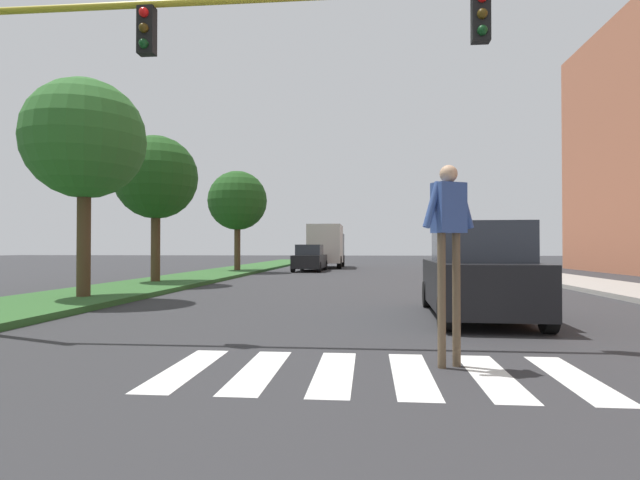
{
  "coord_description": "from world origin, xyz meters",
  "views": [
    {
      "loc": [
        -0.05,
        2.94,
        1.47
      ],
      "look_at": [
        -1.5,
        18.26,
        1.7
      ],
      "focal_mm": 28.8,
      "sensor_mm": 36.0,
      "label": 1
    }
  ],
  "objects_px": {
    "pedestrian_performer": "(449,232)",
    "truck_box_delivery": "(327,245)",
    "suv_crossing": "(477,274)",
    "sedan_midblock": "(310,259)",
    "tree_far": "(156,178)",
    "traffic_light_gantry": "(149,72)",
    "tree_mid": "(84,140)",
    "tree_distant": "(237,201)"
  },
  "relations": [
    {
      "from": "pedestrian_performer",
      "to": "truck_box_delivery",
      "type": "height_order",
      "value": "truck_box_delivery"
    },
    {
      "from": "pedestrian_performer",
      "to": "truck_box_delivery",
      "type": "xyz_separation_m",
      "value": [
        -4.07,
        31.11,
        -0.03
      ]
    },
    {
      "from": "tree_distant",
      "to": "pedestrian_performer",
      "type": "height_order",
      "value": "tree_distant"
    },
    {
      "from": "tree_mid",
      "to": "pedestrian_performer",
      "type": "distance_m",
      "value": 11.42
    },
    {
      "from": "pedestrian_performer",
      "to": "suv_crossing",
      "type": "height_order",
      "value": "pedestrian_performer"
    },
    {
      "from": "tree_mid",
      "to": "tree_far",
      "type": "relative_size",
      "value": 1.03
    },
    {
      "from": "pedestrian_performer",
      "to": "sedan_midblock",
      "type": "bearing_deg",
      "value": 100.35
    },
    {
      "from": "tree_far",
      "to": "pedestrian_performer",
      "type": "xyz_separation_m",
      "value": [
        9.36,
        -13.08,
        -2.57
      ]
    },
    {
      "from": "tree_far",
      "to": "truck_box_delivery",
      "type": "xyz_separation_m",
      "value": [
        5.29,
        18.03,
        -2.59
      ]
    },
    {
      "from": "tree_mid",
      "to": "truck_box_delivery",
      "type": "height_order",
      "value": "tree_mid"
    },
    {
      "from": "suv_crossing",
      "to": "sedan_midblock",
      "type": "bearing_deg",
      "value": 105.77
    },
    {
      "from": "traffic_light_gantry",
      "to": "pedestrian_performer",
      "type": "relative_size",
      "value": 4.02
    },
    {
      "from": "traffic_light_gantry",
      "to": "tree_mid",
      "type": "bearing_deg",
      "value": 128.73
    },
    {
      "from": "truck_box_delivery",
      "to": "tree_far",
      "type": "bearing_deg",
      "value": -106.36
    },
    {
      "from": "traffic_light_gantry",
      "to": "suv_crossing",
      "type": "distance_m",
      "value": 7.38
    },
    {
      "from": "pedestrian_performer",
      "to": "truck_box_delivery",
      "type": "distance_m",
      "value": 31.38
    },
    {
      "from": "pedestrian_performer",
      "to": "sedan_midblock",
      "type": "xyz_separation_m",
      "value": [
        -4.66,
        25.5,
        -0.89
      ]
    },
    {
      "from": "pedestrian_performer",
      "to": "tree_far",
      "type": "bearing_deg",
      "value": 125.6
    },
    {
      "from": "tree_mid",
      "to": "tree_distant",
      "type": "height_order",
      "value": "tree_mid"
    },
    {
      "from": "sedan_midblock",
      "to": "truck_box_delivery",
      "type": "distance_m",
      "value": 5.7
    },
    {
      "from": "tree_distant",
      "to": "suv_crossing",
      "type": "bearing_deg",
      "value": -61.94
    },
    {
      "from": "tree_distant",
      "to": "pedestrian_performer",
      "type": "distance_m",
      "value": 24.97
    },
    {
      "from": "tree_mid",
      "to": "suv_crossing",
      "type": "xyz_separation_m",
      "value": [
        9.99,
        -2.34,
        -3.49
      ]
    },
    {
      "from": "tree_far",
      "to": "traffic_light_gantry",
      "type": "distance_m",
      "value": 12.25
    },
    {
      "from": "tree_far",
      "to": "sedan_midblock",
      "type": "height_order",
      "value": "tree_far"
    },
    {
      "from": "pedestrian_performer",
      "to": "truck_box_delivery",
      "type": "relative_size",
      "value": 0.4
    },
    {
      "from": "tree_mid",
      "to": "pedestrian_performer",
      "type": "relative_size",
      "value": 2.38
    },
    {
      "from": "tree_far",
      "to": "traffic_light_gantry",
      "type": "xyz_separation_m",
      "value": [
        4.72,
        -11.31,
        0.17
      ]
    },
    {
      "from": "tree_distant",
      "to": "sedan_midblock",
      "type": "height_order",
      "value": "tree_distant"
    },
    {
      "from": "tree_mid",
      "to": "truck_box_delivery",
      "type": "xyz_separation_m",
      "value": [
        4.65,
        24.26,
        -2.78
      ]
    },
    {
      "from": "tree_far",
      "to": "traffic_light_gantry",
      "type": "relative_size",
      "value": 0.57
    },
    {
      "from": "pedestrian_performer",
      "to": "sedan_midblock",
      "type": "height_order",
      "value": "pedestrian_performer"
    },
    {
      "from": "traffic_light_gantry",
      "to": "pedestrian_performer",
      "type": "height_order",
      "value": "traffic_light_gantry"
    },
    {
      "from": "traffic_light_gantry",
      "to": "sedan_midblock",
      "type": "bearing_deg",
      "value": 90.03
    },
    {
      "from": "tree_mid",
      "to": "tree_distant",
      "type": "bearing_deg",
      "value": 90.02
    },
    {
      "from": "tree_distant",
      "to": "tree_mid",
      "type": "bearing_deg",
      "value": -89.98
    },
    {
      "from": "tree_far",
      "to": "truck_box_delivery",
      "type": "height_order",
      "value": "tree_far"
    },
    {
      "from": "suv_crossing",
      "to": "tree_far",
      "type": "bearing_deg",
      "value": 141.13
    },
    {
      "from": "tree_mid",
      "to": "tree_distant",
      "type": "xyz_separation_m",
      "value": [
        -0.0,
        16.4,
        -0.18
      ]
    },
    {
      "from": "pedestrian_performer",
      "to": "truck_box_delivery",
      "type": "bearing_deg",
      "value": 97.45
    },
    {
      "from": "tree_mid",
      "to": "tree_far",
      "type": "bearing_deg",
      "value": 95.94
    },
    {
      "from": "traffic_light_gantry",
      "to": "truck_box_delivery",
      "type": "height_order",
      "value": "traffic_light_gantry"
    }
  ]
}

